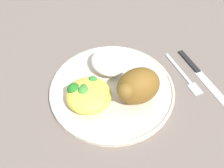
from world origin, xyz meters
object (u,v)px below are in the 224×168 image
rice_pile (109,61)px  mac_cheese_with_broccoli (88,94)px  roasted_chicken (137,86)px  plate (112,89)px  knife (198,71)px  fork (184,75)px

rice_pile → mac_cheese_with_broccoli: size_ratio=0.96×
roasted_chicken → rice_pile: (0.01, -0.11, -0.02)m
plate → rice_pile: size_ratio=3.03×
rice_pile → knife: 0.21m
plate → knife: plate is taller
mac_cheese_with_broccoli → fork: mac_cheese_with_broccoli is taller
rice_pile → knife: (-0.19, 0.09, -0.03)m
mac_cheese_with_broccoli → fork: 0.24m
plate → knife: (-0.21, 0.04, -0.00)m
roasted_chicken → rice_pile: 0.11m
roasted_chicken → knife: bearing=-175.4°
fork → plate: bearing=-10.8°
roasted_chicken → rice_pile: size_ratio=1.12×
plate → fork: 0.18m
roasted_chicken → mac_cheese_with_broccoli: bearing=-22.9°
plate → knife: size_ratio=1.45×
plate → mac_cheese_with_broccoli: (0.06, 0.01, 0.03)m
rice_pile → fork: 0.18m
roasted_chicken → fork: size_ratio=0.71×
plate → rice_pile: bearing=-109.3°
fork → knife: bearing=175.9°
rice_pile → roasted_chicken: bearing=96.5°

